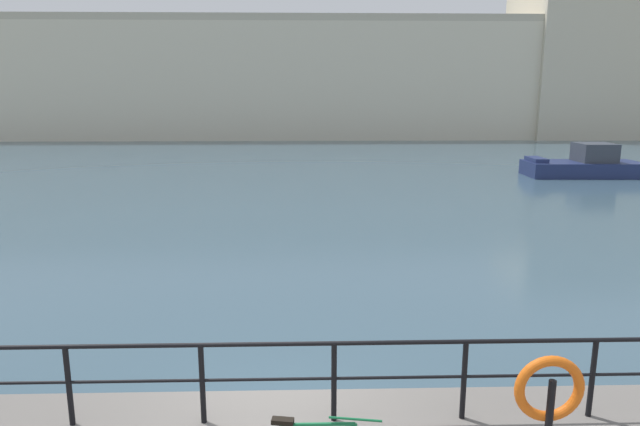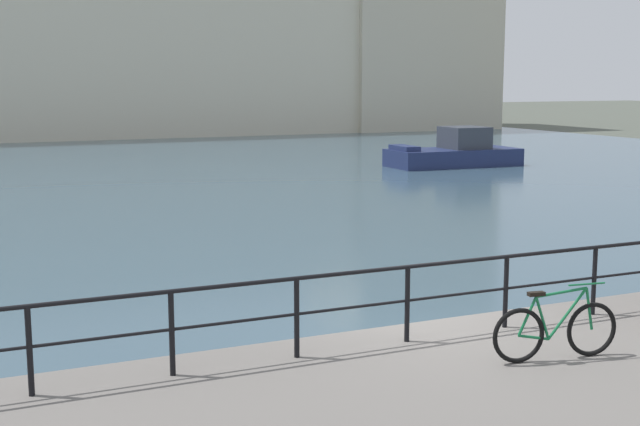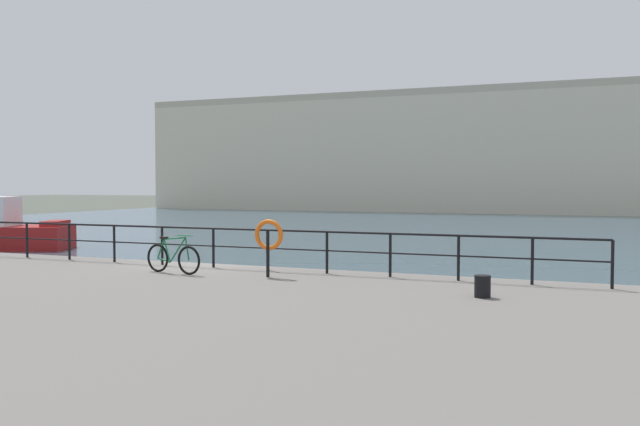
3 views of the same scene
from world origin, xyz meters
name	(u,v)px [view 1 (image 1 of 3)]	position (x,y,z in m)	size (l,w,h in m)	color
water_basin	(297,166)	(0.00, 30.20, 0.01)	(80.00, 60.00, 0.01)	#385160
harbor_building	(363,77)	(6.99, 55.68, 6.54)	(75.89, 11.72, 17.42)	beige
moored_red_daysailer	(584,165)	(16.96, 25.16, 0.67)	(6.63, 2.89, 1.94)	navy
quay_railing	(135,369)	(-1.66, -0.75, 1.48)	(24.71, 0.07, 1.08)	black
life_ring_stand	(549,393)	(3.02, -1.86, 1.71)	(0.75, 0.16, 1.40)	black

